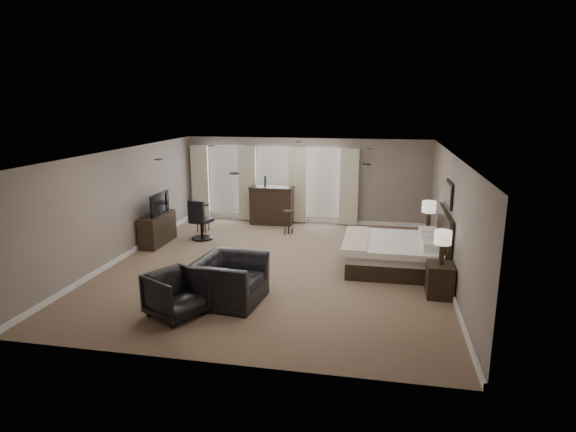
% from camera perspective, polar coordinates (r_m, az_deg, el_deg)
% --- Properties ---
extents(room, '(7.60, 8.60, 2.64)m').
position_cam_1_polar(room, '(10.72, -1.46, 0.60)').
color(room, '#755E4A').
rests_on(room, ground).
extents(window_bay, '(5.25, 0.20, 2.30)m').
position_cam_1_polar(window_bay, '(14.89, -1.81, 3.87)').
color(window_bay, silver).
rests_on(window_bay, room).
extents(bed, '(2.15, 2.05, 1.37)m').
position_cam_1_polar(bed, '(11.00, 12.25, -2.70)').
color(bed, silver).
rests_on(bed, ground).
extents(nightstand_near, '(0.49, 0.60, 0.65)m').
position_cam_1_polar(nightstand_near, '(9.80, 17.53, -7.26)').
color(nightstand_near, black).
rests_on(nightstand_near, ground).
extents(nightstand_far, '(0.43, 0.53, 0.58)m').
position_cam_1_polar(nightstand_far, '(12.55, 16.12, -2.78)').
color(nightstand_far, black).
rests_on(nightstand_far, ground).
extents(lamp_near, '(0.32, 0.32, 0.67)m').
position_cam_1_polar(lamp_near, '(9.59, 17.80, -3.58)').
color(lamp_near, beige).
rests_on(lamp_near, nightstand_near).
extents(lamp_far, '(0.34, 0.34, 0.71)m').
position_cam_1_polar(lamp_far, '(12.39, 16.32, 0.08)').
color(lamp_far, beige).
rests_on(lamp_far, nightstand_far).
extents(wall_art, '(0.04, 0.96, 0.56)m').
position_cam_1_polar(wall_art, '(10.84, 18.46, 2.48)').
color(wall_art, slate).
rests_on(wall_art, room).
extents(dresser, '(0.45, 1.38, 0.80)m').
position_cam_1_polar(dresser, '(13.13, -15.19, -1.50)').
color(dresser, black).
rests_on(dresser, ground).
extents(tv, '(0.57, 1.00, 0.13)m').
position_cam_1_polar(tv, '(13.02, -15.31, 0.48)').
color(tv, black).
rests_on(tv, dresser).
extents(armchair_near, '(0.98, 1.40, 1.15)m').
position_cam_1_polar(armchair_near, '(9.09, -6.96, -6.68)').
color(armchair_near, black).
rests_on(armchair_near, ground).
extents(armchair_far, '(1.12, 1.14, 0.89)m').
position_cam_1_polar(armchair_far, '(8.70, -13.15, -8.80)').
color(armchair_far, black).
rests_on(armchair_far, ground).
extents(bar_counter, '(1.34, 0.70, 1.17)m').
position_cam_1_polar(bar_counter, '(14.75, -1.88, 1.33)').
color(bar_counter, black).
rests_on(bar_counter, ground).
extents(bar_stool_left, '(0.46, 0.46, 0.84)m').
position_cam_1_polar(bar_stool_left, '(14.07, -10.07, -0.17)').
color(bar_stool_left, black).
rests_on(bar_stool_left, ground).
extents(bar_stool_right, '(0.38, 0.38, 0.68)m').
position_cam_1_polar(bar_stool_right, '(13.61, 0.08, -0.75)').
color(bar_stool_right, black).
rests_on(bar_stool_right, ground).
extents(desk_chair, '(0.68, 0.68, 1.11)m').
position_cam_1_polar(desk_chair, '(13.26, -10.21, -0.40)').
color(desk_chair, black).
rests_on(desk_chair, ground).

